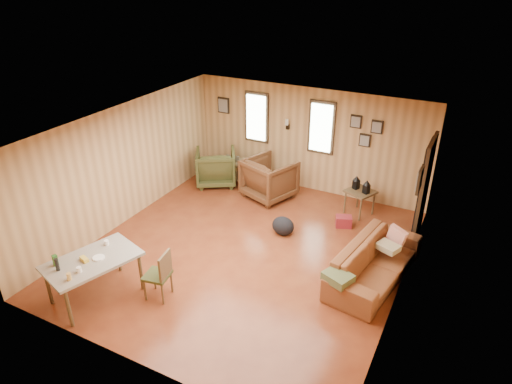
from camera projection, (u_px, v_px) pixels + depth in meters
room at (261, 189)px, 8.09m from camera, size 5.54×6.04×2.44m
sofa at (376, 257)px, 7.57m from camera, size 0.98×2.27×0.86m
recliner_brown at (269, 177)px, 10.21m from camera, size 1.24×1.20×1.01m
recliner_green at (216, 166)px, 10.86m from camera, size 1.22×1.20×0.93m
end_table at (233, 168)px, 10.90m from camera, size 0.65×0.60×0.72m
side_table at (361, 190)px, 9.49m from camera, size 0.69×0.69×0.84m
cooler at (344, 221)px, 9.22m from camera, size 0.38×0.33×0.23m
backpack at (283, 226)px, 8.92m from camera, size 0.53×0.46×0.38m
sofa_pillows at (367, 258)px, 7.40m from camera, size 1.02×1.82×0.37m
dining_table at (92, 263)px, 7.05m from camera, size 1.22×1.58×0.92m
dining_chair at (160, 273)px, 7.12m from camera, size 0.44×0.44×0.84m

